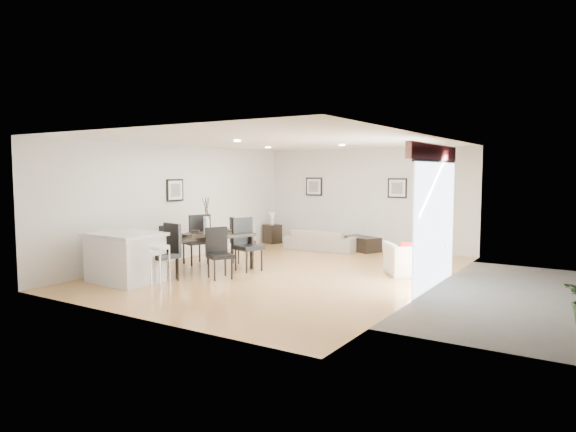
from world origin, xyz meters
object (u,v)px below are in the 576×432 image
Objects in this scene: armchair at (413,259)px; bar_stool at (160,252)px; sofa at (321,240)px; dining_chair_wnear at (167,245)px; dining_chair_efar at (246,241)px; dining_chair_foot at (239,237)px; coffee_table at (361,244)px; kitchen_island at (125,257)px; side_table at (272,234)px; dining_chair_wfar at (197,237)px; dining_chair_enear at (218,250)px; dining_chair_head at (167,249)px; dining_table at (207,238)px.

armchair is 1.32× the size of bar_stool.
dining_chair_wnear reaches higher than sofa.
dining_chair_efar is 0.97m from dining_chair_foot.
dining_chair_efar is 1.18× the size of coffee_table.
side_table is at bearing 97.04° from kitchen_island.
dining_chair_wfar is at bearing -98.72° from coffee_table.
dining_chair_head is (-0.65, -0.72, 0.06)m from dining_chair_enear.
dining_chair_foot is (0.61, 0.73, -0.06)m from dining_chair_wfar.
dining_chair_wnear is (-0.66, -0.49, -0.15)m from dining_table.
sofa is at bearing 99.73° from dining_table.
armchair is 5.05m from dining_chair_wnear.
dining_table is 2.00× the size of dining_chair_foot.
dining_chair_enear is at bearing 46.38° from kitchen_island.
bar_stool is (0.36, -1.67, -0.04)m from dining_table.
dining_chair_wfar reaches higher than dining_chair_head.
dining_table is 0.80m from dining_chair_enear.
dining_chair_head is at bearing -77.51° from side_table.
armchair is at bearing -24.91° from dining_chair_enear.
dining_chair_foot is (-0.71, 1.58, 0.02)m from dining_chair_enear.
side_table is 5.88m from kitchen_island.
dining_chair_efar is (1.31, 0.98, 0.07)m from dining_chair_wnear.
side_table is at bearing 125.76° from dining_table.
kitchen_island is at bearing -88.13° from coffee_table.
sofa is 1.73× the size of dining_chair_head.
side_table is at bearing -156.65° from coffee_table.
sofa reaches higher than side_table.
dining_chair_enear is 1.28m from bar_stool.
dining_table is at bearing -88.80° from coffee_table.
bar_stool is (-1.27, -5.89, 0.47)m from coffee_table.
side_table is at bearing -151.26° from dining_chair_wfar.
dining_chair_wfar is at bearing 122.75° from dining_chair_head.
side_table is at bearing 51.57° from dining_chair_enear.
dining_chair_efar is at bearing 85.69° from sofa.
dining_chair_enear is 1.30× the size of bar_stool.
kitchen_island is at bearing 165.02° from dining_chair_enear.
sofa is at bearing 29.52° from dining_chair_enear.
dining_chair_wfar is at bearing 87.03° from dining_chair_enear.
dining_chair_wfar reaches higher than armchair.
kitchen_island reaches higher than side_table.
coffee_table is (0.98, 3.73, -0.43)m from dining_chair_efar.
dining_chair_efar reaches higher than dining_chair_foot.
kitchen_island is (-0.58, -0.52, -0.14)m from dining_chair_head.
armchair is 0.92× the size of dining_chair_head.
sofa is at bearing 91.91° from dining_chair_head.
bar_stool reaches higher than side_table.
sofa is 3.27m from dining_chair_efar.
armchair is 1.86× the size of side_table.
dining_chair_wnear is at bearing -83.87° from side_table.
dining_chair_wnear is at bearing 99.38° from dining_chair_foot.
side_table is (-0.51, 3.75, -0.36)m from dining_chair_wfar.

